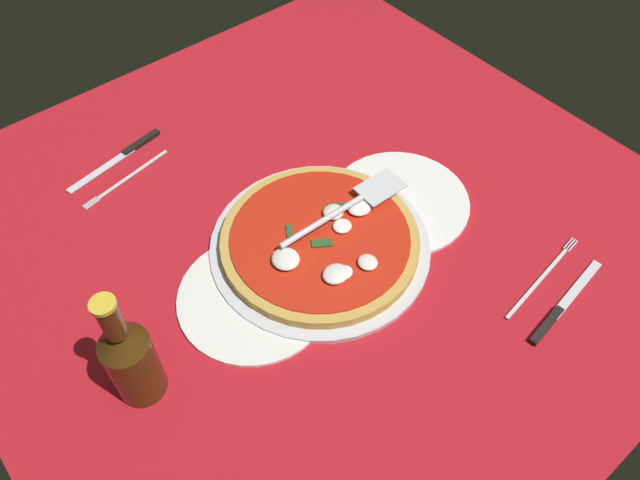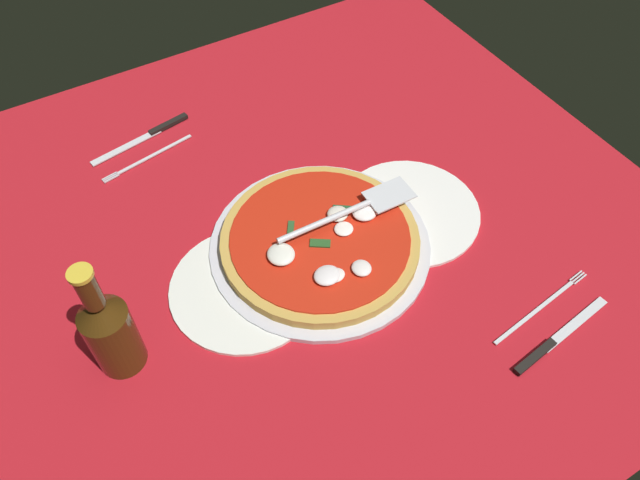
# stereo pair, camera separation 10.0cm
# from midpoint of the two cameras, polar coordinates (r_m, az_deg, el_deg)

# --- Properties ---
(ground_plane) EXTENTS (1.14, 1.14, 0.01)m
(ground_plane) POSITION_cam_midpoint_polar(r_m,az_deg,el_deg) (1.06, -3.21, 1.33)
(ground_plane) COLOR #AF1620
(pizza_pan) EXTENTS (0.36, 0.36, 0.01)m
(pizza_pan) POSITION_cam_midpoint_polar(r_m,az_deg,el_deg) (1.01, -2.82, -0.77)
(pizza_pan) COLOR silver
(pizza_pan) RESTS_ON ground_plane
(dinner_plate_left) EXTENTS (0.24, 0.24, 0.01)m
(dinner_plate_left) POSITION_cam_midpoint_polar(r_m,az_deg,el_deg) (1.08, 4.76, 3.38)
(dinner_plate_left) COLOR white
(dinner_plate_left) RESTS_ON ground_plane
(dinner_plate_right) EXTENTS (0.24, 0.24, 0.01)m
(dinner_plate_right) POSITION_cam_midpoint_polar(r_m,az_deg,el_deg) (0.97, -9.05, -5.46)
(dinner_plate_right) COLOR white
(dinner_plate_right) RESTS_ON ground_plane
(pizza) EXTENTS (0.32, 0.32, 0.03)m
(pizza) POSITION_cam_midpoint_polar(r_m,az_deg,el_deg) (1.00, -2.81, -0.19)
(pizza) COLOR gold
(pizza) RESTS_ON pizza_pan
(pizza_server) EXTENTS (0.25, 0.05, 0.01)m
(pizza_server) POSITION_cam_midpoint_polar(r_m,az_deg,el_deg) (1.01, -0.22, 2.99)
(pizza_server) COLOR silver
(pizza_server) RESTS_ON pizza
(place_setting_near) EXTENTS (0.21, 0.15, 0.01)m
(place_setting_near) POSITION_cam_midpoint_polar(r_m,az_deg,el_deg) (1.21, -19.87, 6.18)
(place_setting_near) COLOR white
(place_setting_near) RESTS_ON ground_plane
(place_setting_far) EXTENTS (0.21, 0.13, 0.01)m
(place_setting_far) POSITION_cam_midpoint_polar(r_m,az_deg,el_deg) (1.01, 18.00, -5.01)
(place_setting_far) COLOR white
(place_setting_far) RESTS_ON ground_plane
(beer_bottle) EXTENTS (0.07, 0.07, 0.22)m
(beer_bottle) POSITION_cam_midpoint_polar(r_m,az_deg,el_deg) (0.87, -20.36, -10.52)
(beer_bottle) COLOR #3E250B
(beer_bottle) RESTS_ON ground_plane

